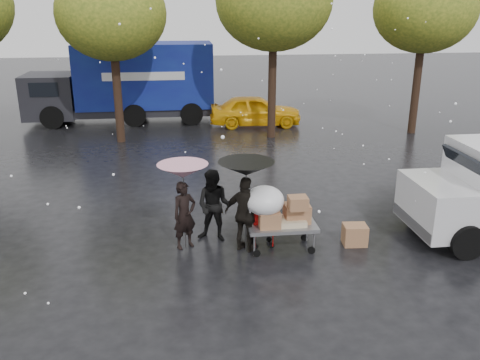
{
  "coord_description": "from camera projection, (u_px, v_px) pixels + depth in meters",
  "views": [
    {
      "loc": [
        -1.22,
        -9.83,
        5.12
      ],
      "look_at": [
        0.11,
        1.0,
        1.33
      ],
      "focal_mm": 38.0,
      "sensor_mm": 36.0,
      "label": 1
    }
  ],
  "objects": [
    {
      "name": "ground",
      "position": [
        241.0,
        253.0,
        11.04
      ],
      "size": [
        90.0,
        90.0,
        0.0
      ],
      "primitive_type": "plane",
      "color": "black",
      "rests_on": "ground"
    },
    {
      "name": "person_pink",
      "position": [
        185.0,
        215.0,
        11.07
      ],
      "size": [
        0.66,
        0.59,
        1.52
      ],
      "primitive_type": "imported",
      "rotation": [
        0.0,
        0.0,
        0.51
      ],
      "color": "black",
      "rests_on": "ground"
    },
    {
      "name": "person_middle",
      "position": [
        214.0,
        206.0,
        11.39
      ],
      "size": [
        0.98,
        0.88,
        1.67
      ],
      "primitive_type": "imported",
      "rotation": [
        0.0,
        0.0,
        -0.36
      ],
      "color": "black",
      "rests_on": "ground"
    },
    {
      "name": "person_black",
      "position": [
        246.0,
        215.0,
        10.9
      ],
      "size": [
        1.06,
        0.87,
        1.69
      ],
      "primitive_type": "imported",
      "rotation": [
        0.0,
        0.0,
        2.58
      ],
      "color": "black",
      "rests_on": "ground"
    },
    {
      "name": "umbrella_pink",
      "position": [
        183.0,
        171.0,
        10.74
      ],
      "size": [
        1.09,
        1.09,
        1.93
      ],
      "color": "#4C4C4C",
      "rests_on": "ground"
    },
    {
      "name": "umbrella_black",
      "position": [
        246.0,
        169.0,
        10.56
      ],
      "size": [
        1.19,
        1.19,
        2.03
      ],
      "color": "#4C4C4C",
      "rests_on": "ground"
    },
    {
      "name": "vendor_cart",
      "position": [
        286.0,
        218.0,
        11.01
      ],
      "size": [
        1.52,
        0.8,
        1.27
      ],
      "color": "slate",
      "rests_on": "ground"
    },
    {
      "name": "shopping_cart",
      "position": [
        264.0,
        204.0,
        10.9
      ],
      "size": [
        0.84,
        0.84,
        1.46
      ],
      "color": "red",
      "rests_on": "ground"
    },
    {
      "name": "blue_truck",
      "position": [
        127.0,
        83.0,
        22.92
      ],
      "size": [
        8.3,
        2.6,
        3.5
      ],
      "color": "navy",
      "rests_on": "ground"
    },
    {
      "name": "box_ground_near",
      "position": [
        355.0,
        235.0,
        11.37
      ],
      "size": [
        0.55,
        0.45,
        0.46
      ],
      "primitive_type": "cube",
      "rotation": [
        0.0,
        0.0,
        -0.08
      ],
      "color": "brown",
      "rests_on": "ground"
    },
    {
      "name": "box_ground_far",
      "position": [
        297.0,
        210.0,
        12.88
      ],
      "size": [
        0.52,
        0.46,
        0.34
      ],
      "primitive_type": "cube",
      "rotation": [
        0.0,
        0.0,
        -0.33
      ],
      "color": "brown",
      "rests_on": "ground"
    },
    {
      "name": "yellow_taxi",
      "position": [
        255.0,
        111.0,
        22.38
      ],
      "size": [
        4.07,
        1.81,
        1.36
      ],
      "primitive_type": "imported",
      "rotation": [
        0.0,
        0.0,
        1.52
      ],
      "color": "#F3AD0C",
      "rests_on": "ground"
    },
    {
      "name": "tree_row",
      "position": [
        195.0,
        7.0,
        18.72
      ],
      "size": [
        21.6,
        4.4,
        7.12
      ],
      "color": "black",
      "rests_on": "ground"
    }
  ]
}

